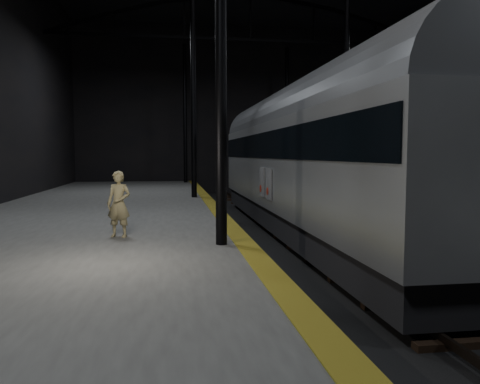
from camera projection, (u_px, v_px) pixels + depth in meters
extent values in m
plane|color=black|center=(323.00, 248.00, 15.39)|extent=(44.00, 44.00, 0.00)
cube|color=#4D4D4B|center=(86.00, 239.00, 14.23)|extent=(9.00, 43.80, 1.00)
cube|color=brown|center=(225.00, 220.00, 14.82)|extent=(0.50, 43.80, 0.01)
cube|color=#3F3328|center=(302.00, 243.00, 15.27)|extent=(0.08, 43.00, 0.14)
cube|color=#3F3328|center=(344.00, 242.00, 15.48)|extent=(0.08, 43.00, 0.14)
cube|color=black|center=(323.00, 246.00, 15.38)|extent=(2.40, 42.00, 0.12)
cylinder|color=black|center=(221.00, 23.00, 10.40)|extent=(0.26, 0.26, 10.00)
cylinder|color=black|center=(193.00, 93.00, 22.22)|extent=(0.26, 0.26, 10.00)
cylinder|color=black|center=(346.00, 96.00, 23.35)|extent=(0.26, 0.26, 10.00)
cylinder|color=black|center=(185.00, 114.00, 34.05)|extent=(0.26, 0.26, 10.00)
cylinder|color=black|center=(287.00, 115.00, 35.18)|extent=(0.26, 0.26, 10.00)
cube|color=black|center=(251.00, 40.00, 28.38)|extent=(23.60, 0.15, 0.18)
cube|color=#ABAFB3|center=(304.00, 165.00, 17.42)|extent=(3.03, 20.92, 3.14)
cube|color=black|center=(303.00, 217.00, 17.58)|extent=(2.77, 20.51, 0.89)
cube|color=black|center=(304.00, 145.00, 17.36)|extent=(3.10, 20.61, 0.94)
cylinder|color=slate|center=(305.00, 123.00, 17.30)|extent=(2.97, 20.72, 2.97)
cube|color=black|center=(396.00, 279.00, 10.39)|extent=(1.88, 2.30, 0.37)
cube|color=black|center=(264.00, 206.00, 24.83)|extent=(1.88, 2.30, 0.37)
cube|color=silver|center=(269.00, 184.00, 16.21)|extent=(0.04, 0.78, 1.10)
cube|color=silver|center=(262.00, 182.00, 17.45)|extent=(0.04, 0.78, 1.10)
cylinder|color=#B32716|center=(268.00, 191.00, 16.42)|extent=(0.03, 0.27, 0.27)
cylinder|color=#B32716|center=(261.00, 189.00, 17.65)|extent=(0.03, 0.27, 0.27)
imported|color=tan|center=(119.00, 204.00, 11.68)|extent=(0.70, 0.58, 1.67)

